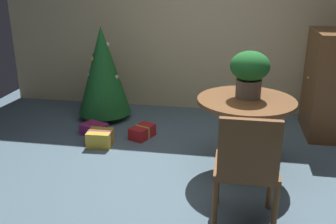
{
  "coord_description": "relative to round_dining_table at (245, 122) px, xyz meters",
  "views": [
    {
      "loc": [
        0.32,
        -3.18,
        1.87
      ],
      "look_at": [
        -0.28,
        0.26,
        0.6
      ],
      "focal_mm": 40.96,
      "sensor_mm": 36.0,
      "label": 1
    }
  ],
  "objects": [
    {
      "name": "wooden_chair_near",
      "position": [
        -0.0,
        -0.92,
        0.02
      ],
      "size": [
        0.48,
        0.46,
        0.95
      ],
      "color": "brown",
      "rests_on": "ground_plane"
    },
    {
      "name": "flower_vase",
      "position": [
        0.01,
        0.07,
        0.5
      ],
      "size": [
        0.37,
        0.37,
        0.44
      ],
      "color": "#665B51",
      "rests_on": "round_dining_table"
    },
    {
      "name": "ground_plane",
      "position": [
        -0.46,
        -0.33,
        -0.52
      ],
      "size": [
        6.6,
        6.6,
        0.0
      ],
      "primitive_type": "plane",
      "color": "slate"
    },
    {
      "name": "back_wall_panel",
      "position": [
        -0.46,
        1.87,
        0.78
      ],
      "size": [
        6.0,
        0.1,
        2.6
      ],
      "primitive_type": "cube",
      "color": "beige",
      "rests_on": "ground_plane"
    },
    {
      "name": "gift_box_purple",
      "position": [
        -1.79,
        0.63,
        -0.45
      ],
      "size": [
        0.35,
        0.32,
        0.13
      ],
      "color": "#9E287A",
      "rests_on": "ground_plane"
    },
    {
      "name": "gift_box_red",
      "position": [
        -1.18,
        0.63,
        -0.45
      ],
      "size": [
        0.3,
        0.36,
        0.14
      ],
      "color": "red",
      "rests_on": "ground_plane"
    },
    {
      "name": "gift_box_gold",
      "position": [
        -1.6,
        0.33,
        -0.43
      ],
      "size": [
        0.28,
        0.26,
        0.18
      ],
      "color": "gold",
      "rests_on": "ground_plane"
    },
    {
      "name": "holiday_tree",
      "position": [
        -1.83,
        1.2,
        0.15
      ],
      "size": [
        0.7,
        0.7,
        1.25
      ],
      "color": "brown",
      "rests_on": "ground_plane"
    },
    {
      "name": "wooden_cabinet",
      "position": [
        1.01,
        1.17,
        0.11
      ],
      "size": [
        0.51,
        0.81,
        1.26
      ],
      "color": "brown",
      "rests_on": "ground_plane"
    },
    {
      "name": "round_dining_table",
      "position": [
        0.0,
        0.0,
        0.0
      ],
      "size": [
        0.93,
        0.93,
        0.76
      ],
      "color": "brown",
      "rests_on": "ground_plane"
    }
  ]
}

